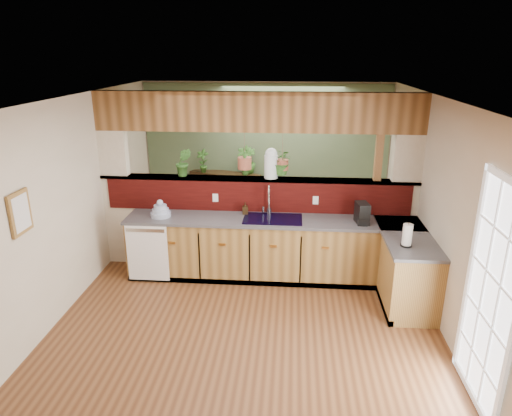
# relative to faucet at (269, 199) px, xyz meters

# --- Properties ---
(ground) EXTENTS (4.60, 7.00, 0.01)m
(ground) POSITION_rel_faucet_xyz_m (-0.18, -1.13, -1.14)
(ground) COLOR brown
(ground) RESTS_ON ground
(ceiling) EXTENTS (4.60, 7.00, 0.01)m
(ceiling) POSITION_rel_faucet_xyz_m (-0.18, -1.13, 1.46)
(ceiling) COLOR brown
(ceiling) RESTS_ON ground
(wall_back) EXTENTS (4.60, 0.02, 2.60)m
(wall_back) POSITION_rel_faucet_xyz_m (-0.18, 2.37, 0.16)
(wall_back) COLOR beige
(wall_back) RESTS_ON ground
(wall_left) EXTENTS (0.02, 7.00, 2.60)m
(wall_left) POSITION_rel_faucet_xyz_m (-2.48, -1.13, 0.16)
(wall_left) COLOR beige
(wall_left) RESTS_ON ground
(wall_right) EXTENTS (0.02, 7.00, 2.60)m
(wall_right) POSITION_rel_faucet_xyz_m (2.12, -1.13, 0.16)
(wall_right) COLOR beige
(wall_right) RESTS_ON ground
(pass_through_partition) EXTENTS (4.60, 0.21, 2.60)m
(pass_through_partition) POSITION_rel_faucet_xyz_m (-0.15, 0.22, 0.05)
(pass_through_partition) COLOR beige
(pass_through_partition) RESTS_ON ground
(pass_through_ledge) EXTENTS (4.60, 0.21, 0.04)m
(pass_through_ledge) POSITION_rel_faucet_xyz_m (-0.18, 0.22, 0.23)
(pass_through_ledge) COLOR brown
(pass_through_ledge) RESTS_ON ground
(header_beam) EXTENTS (4.60, 0.15, 0.55)m
(header_beam) POSITION_rel_faucet_xyz_m (-0.18, 0.22, 1.18)
(header_beam) COLOR brown
(header_beam) RESTS_ON ground
(sage_backwall) EXTENTS (4.55, 0.02, 2.55)m
(sage_backwall) POSITION_rel_faucet_xyz_m (-0.18, 2.35, 0.16)
(sage_backwall) COLOR #4D6142
(sage_backwall) RESTS_ON ground
(countertop) EXTENTS (4.14, 1.52, 0.90)m
(countertop) POSITION_rel_faucet_xyz_m (0.65, -0.26, -0.69)
(countertop) COLOR brown
(countertop) RESTS_ON ground
(dishwasher) EXTENTS (0.58, 0.03, 0.82)m
(dishwasher) POSITION_rel_faucet_xyz_m (-1.66, -0.47, -0.68)
(dishwasher) COLOR white
(dishwasher) RESTS_ON ground
(navy_sink) EXTENTS (0.82, 0.50, 0.18)m
(navy_sink) POSITION_rel_faucet_xyz_m (0.07, -0.16, -0.32)
(navy_sink) COLOR black
(navy_sink) RESTS_ON countertop
(french_door) EXTENTS (0.06, 1.02, 2.16)m
(french_door) POSITION_rel_faucet_xyz_m (2.09, -2.43, -0.09)
(french_door) COLOR white
(french_door) RESTS_ON ground
(framed_print) EXTENTS (0.04, 0.35, 0.45)m
(framed_print) POSITION_rel_faucet_xyz_m (-2.46, -1.93, 0.41)
(framed_print) COLOR brown
(framed_print) RESTS_ON wall_left
(faucet) EXTENTS (0.20, 0.20, 0.45)m
(faucet) POSITION_rel_faucet_xyz_m (0.00, 0.00, 0.00)
(faucet) COLOR #B7B7B2
(faucet) RESTS_ON countertop
(dish_stack) EXTENTS (0.29, 0.29, 0.25)m
(dish_stack) POSITION_rel_faucet_xyz_m (-1.52, -0.18, -0.16)
(dish_stack) COLOR #9EADCC
(dish_stack) RESTS_ON countertop
(soap_dispenser) EXTENTS (0.09, 0.09, 0.17)m
(soap_dispenser) POSITION_rel_faucet_xyz_m (-0.34, 0.02, -0.15)
(soap_dispenser) COLOR #3A2815
(soap_dispenser) RESTS_ON countertop
(coffee_maker) EXTENTS (0.15, 0.26, 0.29)m
(coffee_maker) POSITION_rel_faucet_xyz_m (1.28, -0.23, -0.11)
(coffee_maker) COLOR black
(coffee_maker) RESTS_ON countertop
(paper_towel) EXTENTS (0.14, 0.14, 0.30)m
(paper_towel) POSITION_rel_faucet_xyz_m (1.71, -0.96, -0.11)
(paper_towel) COLOR black
(paper_towel) RESTS_ON countertop
(glass_jar) EXTENTS (0.20, 0.20, 0.44)m
(glass_jar) POSITION_rel_faucet_xyz_m (0.02, 0.22, 0.47)
(glass_jar) COLOR silver
(glass_jar) RESTS_ON pass_through_ledge
(ledge_plant_left) EXTENTS (0.25, 0.22, 0.41)m
(ledge_plant_left) POSITION_rel_faucet_xyz_m (-1.25, 0.22, 0.46)
(ledge_plant_left) COLOR #28541D
(ledge_plant_left) RESTS_ON pass_through_ledge
(hanging_plant_a) EXTENTS (0.26, 0.22, 0.55)m
(hanging_plant_a) POSITION_rel_faucet_xyz_m (-0.36, 0.22, 0.63)
(hanging_plant_a) COLOR brown
(hanging_plant_a) RESTS_ON header_beam
(hanging_plant_b) EXTENTS (0.42, 0.40, 0.53)m
(hanging_plant_b) POSITION_rel_faucet_xyz_m (0.18, 0.22, 0.65)
(hanging_plant_b) COLOR brown
(hanging_plant_b) RESTS_ON header_beam
(shelving_console) EXTENTS (1.39, 0.81, 0.90)m
(shelving_console) POSITION_rel_faucet_xyz_m (-0.94, 2.12, -0.64)
(shelving_console) COLOR black
(shelving_console) RESTS_ON ground
(shelf_plant_a) EXTENTS (0.26, 0.20, 0.44)m
(shelf_plant_a) POSITION_rel_faucet_xyz_m (-1.35, 2.12, 0.03)
(shelf_plant_a) COLOR #28541D
(shelf_plant_a) RESTS_ON shelving_console
(shelf_plant_b) EXTENTS (0.32, 0.32, 0.48)m
(shelf_plant_b) POSITION_rel_faucet_xyz_m (-0.50, 2.12, 0.05)
(shelf_plant_b) COLOR #28541D
(shelf_plant_b) RESTS_ON shelving_console
(floor_plant) EXTENTS (0.87, 0.81, 0.79)m
(floor_plant) POSITION_rel_faucet_xyz_m (0.75, 1.46, -0.75)
(floor_plant) COLOR #28541D
(floor_plant) RESTS_ON ground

